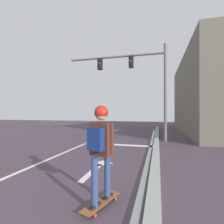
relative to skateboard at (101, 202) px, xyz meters
name	(u,v)px	position (x,y,z in m)	size (l,w,h in m)	color
lane_line_center	(62,154)	(-2.58, 3.10, -0.07)	(0.12, 20.00, 0.01)	silver
lane_line_curbside	(148,160)	(0.58, 3.10, -0.07)	(0.12, 20.00, 0.01)	silver
stop_bar	(118,145)	(-0.93, 5.40, -0.07)	(3.31, 0.40, 0.01)	silver
lane_arrow_stem	(91,172)	(-0.76, 1.49, -0.07)	(0.16, 1.40, 0.01)	silver
lane_arrow_head	(102,163)	(-0.76, 2.34, -0.07)	(0.56, 0.44, 0.01)	silver
curb_strip	(156,158)	(0.83, 3.10, 0.00)	(0.24, 24.00, 0.14)	#9DA49A
skateboard	(101,202)	(0.00, 0.00, 0.00)	(0.45, 0.88, 0.08)	brown
skater	(101,141)	(-0.01, -0.02, 1.00)	(0.42, 0.60, 1.58)	navy
traffic_signal_mast	(137,74)	(-0.24, 6.90, 3.59)	(5.52, 0.34, 5.18)	#5E5F5D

